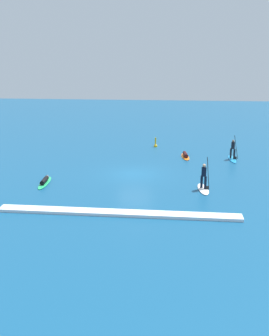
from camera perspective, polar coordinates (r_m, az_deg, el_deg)
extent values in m
plane|color=navy|center=(32.68, 0.00, -0.85)|extent=(120.00, 120.00, 0.00)
ellipsoid|color=#1E8CD1|center=(38.46, 13.32, 1.23)|extent=(0.68, 3.07, 0.09)
cylinder|color=black|center=(38.41, 13.13, 1.98)|extent=(0.17, 0.17, 0.90)
cylinder|color=black|center=(38.29, 13.59, 1.91)|extent=(0.17, 0.17, 0.90)
cylinder|color=black|center=(38.20, 13.43, 3.04)|extent=(0.33, 0.33, 0.61)
sphere|color=brown|center=(38.12, 13.47, 3.64)|extent=(0.22, 0.22, 0.21)
cylinder|color=black|center=(38.12, 13.84, 2.81)|extent=(0.44, 0.06, 2.14)
cube|color=black|center=(38.34, 13.74, 1.31)|extent=(0.20, 0.07, 0.32)
ellipsoid|color=#23B266|center=(30.97, -12.28, -2.01)|extent=(0.88, 3.24, 0.08)
cylinder|color=black|center=(30.87, -12.32, -1.68)|extent=(0.44, 1.49, 0.32)
sphere|color=tan|center=(31.66, -11.96, -1.20)|extent=(0.25, 0.25, 0.24)
ellipsoid|color=orange|center=(38.61, 7.02, 1.57)|extent=(0.99, 2.97, 0.08)
cylinder|color=#381414|center=(38.51, 7.03, 1.86)|extent=(0.52, 1.47, 0.36)
sphere|color=beige|center=(39.31, 6.88, 2.17)|extent=(0.24, 0.24, 0.22)
ellipsoid|color=white|center=(29.26, 9.45, -2.86)|extent=(0.97, 2.74, 0.08)
cylinder|color=black|center=(29.17, 9.23, -1.91)|extent=(0.19, 0.19, 0.89)
cylinder|color=black|center=(29.07, 9.75, -1.99)|extent=(0.19, 0.19, 0.89)
cylinder|color=black|center=(28.91, 9.55, -0.50)|extent=(0.37, 0.37, 0.63)
sphere|color=tan|center=(28.80, 9.59, 0.34)|extent=(0.26, 0.26, 0.24)
cylinder|color=black|center=(28.83, 10.12, -0.70)|extent=(0.25, 0.07, 2.28)
cube|color=black|center=(29.13, 10.02, -2.76)|extent=(0.21, 0.08, 0.32)
sphere|color=yellow|center=(42.79, 2.91, 3.04)|extent=(0.37, 0.37, 0.37)
cylinder|color=yellow|center=(42.71, 2.92, 3.56)|extent=(0.14, 0.14, 0.97)
cube|color=silver|center=(24.38, -2.30, -6.20)|extent=(14.36, 0.90, 0.18)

